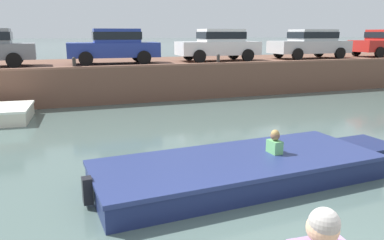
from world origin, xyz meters
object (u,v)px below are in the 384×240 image
object	(u,v)px
car_right_inner_silver	(311,43)
mooring_bollard_mid	(74,62)
car_left_inner_blue	(114,45)
car_centre_white	(219,44)
mooring_bollard_east	(218,59)
motorboat_passing	(250,168)

from	to	relation	value
car_right_inner_silver	mooring_bollard_mid	xyz separation A→B (m)	(-12.32, -1.86, -0.61)
car_left_inner_blue	car_centre_white	size ratio (longest dim) A/B	1.00
car_left_inner_blue	mooring_bollard_mid	distance (m)	2.69
car_centre_white	mooring_bollard_east	bearing A→B (deg)	-114.00
motorboat_passing	mooring_bollard_mid	bearing A→B (deg)	107.40
car_centre_white	car_right_inner_silver	bearing A→B (deg)	0.02
motorboat_passing	mooring_bollard_east	world-z (taller)	mooring_bollard_east
mooring_bollard_east	motorboat_passing	bearing A→B (deg)	-109.46
car_left_inner_blue	mooring_bollard_mid	bearing A→B (deg)	-134.91
motorboat_passing	car_left_inner_blue	distance (m)	11.27
motorboat_passing	car_centre_white	world-z (taller)	car_centre_white
motorboat_passing	mooring_bollard_mid	xyz separation A→B (m)	(-2.88, 9.18, 1.49)
car_centre_white	car_left_inner_blue	bearing A→B (deg)	-179.99
car_right_inner_silver	mooring_bollard_east	distance (m)	6.50
car_left_inner_blue	car_right_inner_silver	world-z (taller)	same
mooring_bollard_mid	mooring_bollard_east	size ratio (longest dim) A/B	1.00
car_centre_white	mooring_bollard_east	distance (m)	2.12
car_centre_white	car_right_inner_silver	distance (m)	5.38
car_right_inner_silver	mooring_bollard_mid	size ratio (longest dim) A/B	9.65
motorboat_passing	mooring_bollard_mid	world-z (taller)	mooring_bollard_mid
car_left_inner_blue	mooring_bollard_mid	xyz separation A→B (m)	(-1.85, -1.85, -0.61)
car_left_inner_blue	car_right_inner_silver	xyz separation A→B (m)	(10.47, 0.00, 0.00)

